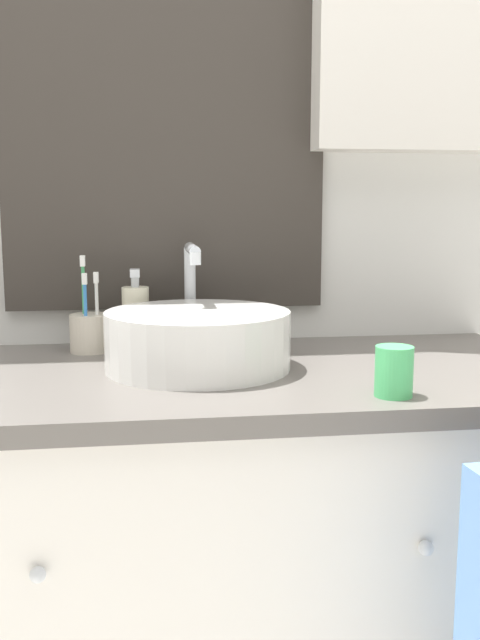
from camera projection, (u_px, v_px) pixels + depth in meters
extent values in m
cube|color=silver|center=(201.00, 136.00, 1.56)|extent=(3.20, 0.06, 2.50)
cube|color=#332D28|center=(163.00, 40.00, 1.48)|extent=(0.69, 0.02, 1.13)
cube|color=#B2C1CC|center=(163.00, 40.00, 1.48)|extent=(0.63, 0.01, 1.07)
cube|color=silver|center=(219.00, 581.00, 1.38)|extent=(1.26, 0.56, 0.77)
cube|color=#605B56|center=(218.00, 379.00, 1.31)|extent=(1.30, 0.60, 0.03)
sphere|color=silver|center=(38.00, 575.00, 1.02)|extent=(0.02, 0.02, 0.02)
sphere|color=silver|center=(426.00, 548.00, 1.10)|extent=(0.02, 0.02, 0.02)
cylinder|color=white|center=(198.00, 340.00, 1.31)|extent=(0.34, 0.34, 0.11)
cylinder|color=silver|center=(198.00, 313.00, 1.31)|extent=(0.28, 0.28, 0.01)
cylinder|color=silver|center=(190.00, 298.00, 1.50)|extent=(0.02, 0.02, 0.21)
cylinder|color=silver|center=(192.00, 249.00, 1.40)|extent=(0.02, 0.15, 0.02)
cylinder|color=silver|center=(195.00, 258.00, 1.33)|extent=(0.02, 0.02, 0.02)
sphere|color=white|center=(234.00, 332.00, 1.52)|extent=(0.05, 0.05, 0.05)
cylinder|color=beige|center=(90.00, 333.00, 1.47)|extent=(0.08, 0.08, 0.08)
cylinder|color=white|center=(97.00, 310.00, 1.46)|extent=(0.01, 0.01, 0.15)
cube|color=white|center=(96.00, 278.00, 1.45)|extent=(0.01, 0.02, 0.02)
cylinder|color=#47B26B|center=(84.00, 301.00, 1.47)|extent=(0.01, 0.01, 0.19)
cube|color=white|center=(83.00, 261.00, 1.46)|extent=(0.01, 0.02, 0.02)
cylinder|color=#3884DB|center=(86.00, 311.00, 1.44)|extent=(0.01, 0.01, 0.15)
cube|color=white|center=(84.00, 279.00, 1.43)|extent=(0.01, 0.02, 0.02)
cylinder|color=beige|center=(136.00, 319.00, 1.48)|extent=(0.06, 0.06, 0.13)
cylinder|color=silver|center=(135.00, 282.00, 1.47)|extent=(0.02, 0.02, 0.02)
cube|color=silver|center=(135.00, 273.00, 1.46)|extent=(0.02, 0.03, 0.02)
cylinder|color=#3884DB|center=(459.00, 416.00, 1.27)|extent=(0.01, 0.05, 0.12)
cylinder|color=#4CC670|center=(394.00, 371.00, 1.12)|extent=(0.06, 0.06, 0.08)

